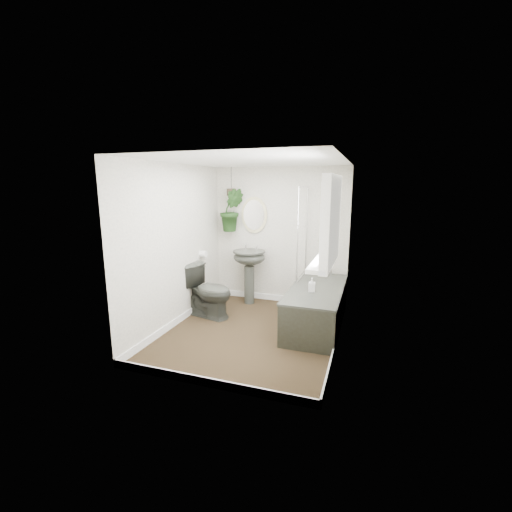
% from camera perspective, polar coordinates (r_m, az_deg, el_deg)
% --- Properties ---
extents(floor, '(2.30, 2.80, 0.02)m').
position_cam_1_polar(floor, '(4.88, -0.58, -12.64)').
color(floor, black).
rests_on(floor, ground).
extents(ceiling, '(2.30, 2.80, 0.02)m').
position_cam_1_polar(ceiling, '(4.45, -0.65, 15.70)').
color(ceiling, white).
rests_on(ceiling, ground).
extents(wall_back, '(2.30, 0.02, 2.30)m').
position_cam_1_polar(wall_back, '(5.85, 3.99, 3.33)').
color(wall_back, silver).
rests_on(wall_back, ground).
extents(wall_front, '(2.30, 0.02, 2.30)m').
position_cam_1_polar(wall_front, '(3.26, -8.89, -3.55)').
color(wall_front, silver).
rests_on(wall_front, ground).
extents(wall_left, '(0.02, 2.80, 2.30)m').
position_cam_1_polar(wall_left, '(5.02, -13.20, 1.65)').
color(wall_left, silver).
rests_on(wall_left, ground).
extents(wall_right, '(0.02, 2.80, 2.30)m').
position_cam_1_polar(wall_right, '(4.29, 14.18, -0.09)').
color(wall_right, silver).
rests_on(wall_right, ground).
extents(skirting, '(2.30, 2.80, 0.10)m').
position_cam_1_polar(skirting, '(4.85, -0.58, -11.99)').
color(skirting, white).
rests_on(skirting, floor).
extents(bathtub, '(0.72, 1.72, 0.58)m').
position_cam_1_polar(bathtub, '(5.04, 10.05, -8.32)').
color(bathtub, '#353731').
rests_on(bathtub, floor).
extents(bath_screen, '(0.04, 0.72, 1.40)m').
position_cam_1_polar(bath_screen, '(5.33, 7.74, 3.83)').
color(bath_screen, silver).
rests_on(bath_screen, bathtub).
extents(shower_box, '(0.20, 0.10, 0.35)m').
position_cam_1_polar(shower_box, '(5.59, 11.86, 6.84)').
color(shower_box, white).
rests_on(shower_box, wall_back).
extents(oval_mirror, '(0.46, 0.03, 0.62)m').
position_cam_1_polar(oval_mirror, '(5.91, -0.32, 6.85)').
color(oval_mirror, beige).
rests_on(oval_mirror, wall_back).
extents(wall_sconce, '(0.04, 0.04, 0.22)m').
position_cam_1_polar(wall_sconce, '(6.05, -3.95, 5.99)').
color(wall_sconce, black).
rests_on(wall_sconce, wall_back).
extents(toilet_roll_holder, '(0.11, 0.11, 0.11)m').
position_cam_1_polar(toilet_roll_holder, '(5.64, -8.82, 0.31)').
color(toilet_roll_holder, white).
rests_on(toilet_roll_holder, wall_left).
extents(window_recess, '(0.08, 1.00, 0.90)m').
position_cam_1_polar(window_recess, '(3.53, 12.47, 5.74)').
color(window_recess, white).
rests_on(window_recess, wall_right).
extents(window_sill, '(0.18, 1.00, 0.04)m').
position_cam_1_polar(window_sill, '(3.60, 11.07, -0.86)').
color(window_sill, white).
rests_on(window_sill, wall_right).
extents(window_blinds, '(0.01, 0.86, 0.76)m').
position_cam_1_polar(window_blinds, '(3.53, 11.74, 5.78)').
color(window_blinds, white).
rests_on(window_blinds, wall_right).
extents(toilet, '(0.88, 0.62, 0.82)m').
position_cam_1_polar(toilet, '(5.35, -7.98, -5.73)').
color(toilet, '#353731').
rests_on(toilet, floor).
extents(pedestal_sink, '(0.59, 0.51, 0.93)m').
position_cam_1_polar(pedestal_sink, '(5.85, -1.13, -3.53)').
color(pedestal_sink, '#353731').
rests_on(pedestal_sink, floor).
extents(sill_plant, '(0.20, 0.18, 0.21)m').
position_cam_1_polar(sill_plant, '(3.83, 11.84, 1.79)').
color(sill_plant, black).
rests_on(sill_plant, window_sill).
extents(hanging_plant, '(0.49, 0.45, 0.73)m').
position_cam_1_polar(hanging_plant, '(5.92, -4.07, 7.62)').
color(hanging_plant, black).
rests_on(hanging_plant, ceiling).
extents(soap_bottle, '(0.09, 0.10, 0.19)m').
position_cam_1_polar(soap_bottle, '(4.73, 9.29, -4.74)').
color(soap_bottle, '#2F2423').
rests_on(soap_bottle, bathtub).
extents(hanging_pot, '(0.16, 0.16, 0.12)m').
position_cam_1_polar(hanging_pot, '(5.90, -4.11, 10.58)').
color(hanging_pot, '#3A3222').
rests_on(hanging_pot, ceiling).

